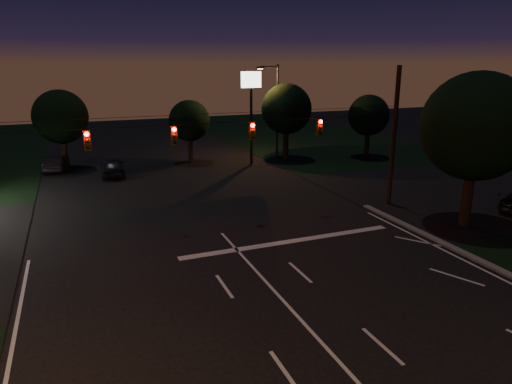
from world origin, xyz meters
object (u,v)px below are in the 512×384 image
utility_pole_right (388,204)px  car_oncoming_a (113,167)px  car_oncoming_b (56,163)px  tree_right_near (474,128)px

utility_pole_right → car_oncoming_a: 22.35m
utility_pole_right → car_oncoming_b: utility_pole_right is taller
utility_pole_right → tree_right_near: 7.61m
car_oncoming_b → car_oncoming_a: bearing=147.5°
utility_pole_right → car_oncoming_a: bearing=137.0°
tree_right_near → car_oncoming_b: (-22.29, 23.91, -4.96)m
utility_pole_right → tree_right_near: tree_right_near is taller
utility_pole_right → car_oncoming_b: bearing=137.4°
car_oncoming_a → car_oncoming_b: car_oncoming_a is taller
car_oncoming_a → tree_right_near: bearing=134.5°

